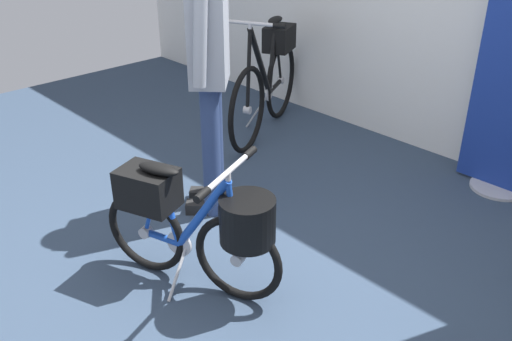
# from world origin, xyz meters

# --- Properties ---
(ground_plane) EXTENTS (7.42, 7.42, 0.00)m
(ground_plane) POSITION_xyz_m (0.00, 0.00, 0.00)
(ground_plane) COLOR #2D3D51
(folding_bike_foreground) EXTENTS (0.95, 0.56, 0.71)m
(folding_bike_foreground) POSITION_xyz_m (-0.10, -0.08, 0.39)
(folding_bike_foreground) COLOR black
(folding_bike_foreground) RESTS_ON ground_plane
(display_bike_right) EXTENTS (0.70, 1.29, 0.98)m
(display_bike_right) POSITION_xyz_m (-1.31, 1.59, 0.44)
(display_bike_right) COLOR black
(display_bike_right) RESTS_ON ground_plane
(visitor_browsing) EXTENTS (0.40, 0.40, 1.69)m
(visitor_browsing) POSITION_xyz_m (-0.65, 0.47, 0.97)
(visitor_browsing) COLOR navy
(visitor_browsing) RESTS_ON ground_plane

